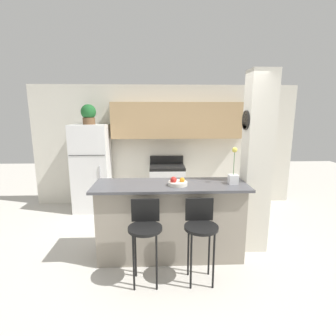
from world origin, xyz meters
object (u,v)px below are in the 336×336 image
(orchid_vase, at_px, (233,175))
(bar_stool_left, at_px, (145,229))
(stove_range, at_px, (167,186))
(bar_stool_right, at_px, (201,228))
(potted_plant_on_fridge, at_px, (89,114))
(refrigerator, at_px, (92,168))
(fruit_bowl, at_px, (177,183))

(orchid_vase, bearing_deg, bar_stool_left, -155.11)
(stove_range, xyz_separation_m, bar_stool_left, (-0.35, -2.48, 0.21))
(bar_stool_right, relative_size, potted_plant_on_fridge, 2.56)
(refrigerator, bearing_deg, potted_plant_on_fridge, 118.70)
(bar_stool_right, bearing_deg, stove_range, 96.74)
(refrigerator, distance_m, potted_plant_on_fridge, 1.08)
(refrigerator, relative_size, bar_stool_right, 1.77)
(refrigerator, height_order, orchid_vase, refrigerator)
(bar_stool_right, height_order, fruit_bowl, fruit_bowl)
(bar_stool_right, distance_m, potted_plant_on_fridge, 3.31)
(potted_plant_on_fridge, bearing_deg, orchid_vase, -39.05)
(potted_plant_on_fridge, bearing_deg, bar_stool_right, -53.21)
(stove_range, xyz_separation_m, fruit_bowl, (0.06, -1.99, 0.62))
(bar_stool_right, bearing_deg, potted_plant_on_fridge, 126.79)
(stove_range, distance_m, fruit_bowl, 2.08)
(stove_range, bearing_deg, orchid_vase, -67.29)
(bar_stool_left, relative_size, orchid_vase, 2.00)
(bar_stool_right, bearing_deg, orchid_vase, 46.21)
(bar_stool_right, bearing_deg, bar_stool_left, 180.00)
(fruit_bowl, bearing_deg, potted_plant_on_fridge, 129.20)
(bar_stool_left, distance_m, bar_stool_right, 0.65)
(stove_range, distance_m, orchid_vase, 2.22)
(orchid_vase, bearing_deg, bar_stool_right, -133.79)
(bar_stool_right, distance_m, fruit_bowl, 0.68)
(potted_plant_on_fridge, xyz_separation_m, fruit_bowl, (1.59, -1.95, -0.87))
(orchid_vase, bearing_deg, refrigerator, 140.96)
(stove_range, relative_size, potted_plant_on_fridge, 2.76)
(potted_plant_on_fridge, distance_m, fruit_bowl, 2.66)
(stove_range, bearing_deg, refrigerator, -178.65)
(stove_range, height_order, orchid_vase, orchid_vase)
(stove_range, height_order, bar_stool_right, stove_range)
(refrigerator, bearing_deg, bar_stool_left, -64.22)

